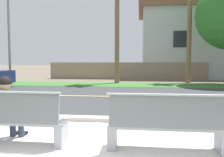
{
  "coord_description": "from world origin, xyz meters",
  "views": [
    {
      "loc": [
        0.93,
        -3.46,
        1.53
      ],
      "look_at": [
        0.1,
        3.55,
        1.0
      ],
      "focal_mm": 37.91,
      "sensor_mm": 36.0,
      "label": 1
    }
  ],
  "objects_px": {
    "streetlamp": "(10,25)",
    "bench_right": "(166,125)",
    "bench_left": "(11,120)",
    "seated_person_olive": "(9,106)"
  },
  "relations": [
    {
      "from": "streetlamp",
      "to": "bench_right",
      "type": "bearing_deg",
      "value": -50.67
    },
    {
      "from": "bench_left",
      "to": "streetlamp",
      "type": "height_order",
      "value": "streetlamp"
    },
    {
      "from": "bench_right",
      "to": "streetlamp",
      "type": "distance_m",
      "value": 14.48
    },
    {
      "from": "seated_person_olive",
      "to": "bench_left",
      "type": "bearing_deg",
      "value": -50.99
    },
    {
      "from": "bench_left",
      "to": "bench_right",
      "type": "relative_size",
      "value": 1.0
    },
    {
      "from": "bench_left",
      "to": "streetlamp",
      "type": "bearing_deg",
      "value": 119.56
    },
    {
      "from": "bench_left",
      "to": "seated_person_olive",
      "type": "relative_size",
      "value": 1.57
    },
    {
      "from": "bench_right",
      "to": "seated_person_olive",
      "type": "xyz_separation_m",
      "value": [
        -2.88,
        0.17,
        0.21
      ]
    },
    {
      "from": "bench_left",
      "to": "seated_person_olive",
      "type": "distance_m",
      "value": 0.31
    },
    {
      "from": "bench_right",
      "to": "streetlamp",
      "type": "height_order",
      "value": "streetlamp"
    }
  ]
}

